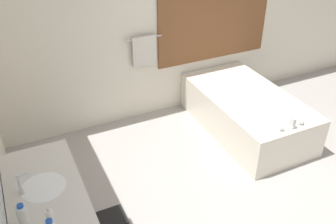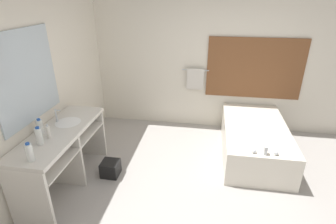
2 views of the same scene
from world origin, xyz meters
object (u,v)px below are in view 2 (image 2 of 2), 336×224
(water_bottle_2, at_px, (40,127))
(bathtub, at_px, (254,139))
(water_bottle_1, at_px, (30,152))
(waste_bin, at_px, (110,168))
(water_bottle_3, at_px, (39,136))
(soap_dispenser, at_px, (48,132))

(water_bottle_2, bearing_deg, bathtub, 24.98)
(water_bottle_1, bearing_deg, waste_bin, 64.81)
(waste_bin, bearing_deg, water_bottle_3, -130.85)
(waste_bin, bearing_deg, water_bottle_2, -150.23)
(bathtub, relative_size, waste_bin, 7.27)
(bathtub, height_order, waste_bin, bathtub)
(bathtub, xyz_separation_m, water_bottle_2, (-2.84, -1.32, 0.67))
(water_bottle_2, bearing_deg, water_bottle_3, -58.07)
(water_bottle_2, xyz_separation_m, soap_dispenser, (0.16, -0.08, -0.02))
(water_bottle_2, xyz_separation_m, water_bottle_3, (0.15, -0.23, 0.01))
(water_bottle_1, bearing_deg, soap_dispenser, 100.24)
(soap_dispenser, xyz_separation_m, waste_bin, (0.53, 0.47, -0.83))
(water_bottle_2, bearing_deg, soap_dispenser, -25.96)
(water_bottle_1, bearing_deg, bathtub, 35.86)
(water_bottle_1, height_order, waste_bin, water_bottle_1)
(soap_dispenser, bearing_deg, water_bottle_3, -94.72)
(bathtub, distance_m, water_bottle_3, 3.18)
(bathtub, bearing_deg, water_bottle_2, -155.02)
(water_bottle_2, bearing_deg, waste_bin, 29.77)
(water_bottle_1, distance_m, waste_bin, 1.35)
(water_bottle_3, distance_m, waste_bin, 1.19)
(water_bottle_3, height_order, waste_bin, water_bottle_3)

